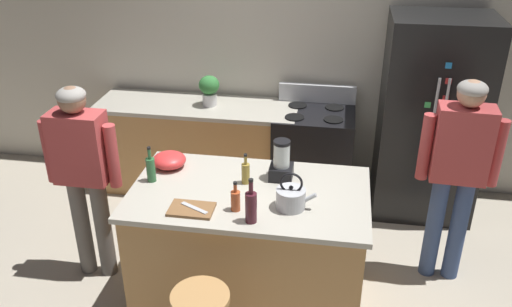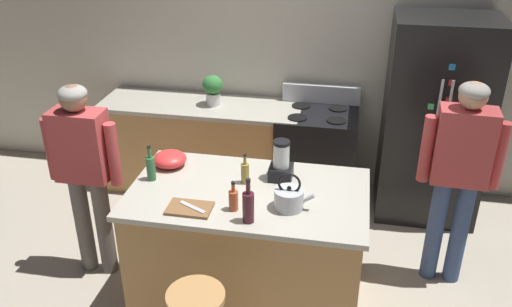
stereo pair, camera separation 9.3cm
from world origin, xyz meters
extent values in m
plane|color=#B2A893|center=(0.00, 0.00, 0.00)|extent=(14.00, 14.00, 0.00)
cube|color=beige|center=(0.00, 1.95, 1.35)|extent=(8.00, 0.10, 2.70)
cube|color=#B7844C|center=(0.00, 0.00, 0.44)|extent=(1.64, 0.94, 0.88)
cube|color=#B2AD9E|center=(0.00, 0.00, 0.90)|extent=(1.70, 1.00, 0.04)
cube|color=#B7844C|center=(-0.80, 1.55, 0.44)|extent=(2.00, 0.64, 0.88)
cube|color=#B2AD9E|center=(-0.80, 1.55, 0.90)|extent=(2.00, 0.64, 0.04)
cube|color=black|center=(1.42, 1.50, 0.94)|extent=(0.90, 0.70, 1.89)
cylinder|color=#B7BABF|center=(1.38, 1.13, 1.04)|extent=(0.02, 0.02, 0.85)
cylinder|color=#B7BABF|center=(1.46, 1.13, 1.04)|extent=(0.02, 0.02, 0.85)
cube|color=purple|center=(1.46, 1.15, 1.24)|extent=(0.05, 0.01, 0.05)
cube|color=red|center=(1.46, 1.15, 1.28)|extent=(0.05, 0.01, 0.05)
cube|color=red|center=(1.46, 1.15, 1.43)|extent=(0.05, 0.01, 0.05)
cube|color=#3FB259|center=(1.32, 1.15, 1.22)|extent=(0.05, 0.01, 0.05)
cube|color=#268CD8|center=(1.44, 1.15, 1.57)|extent=(0.05, 0.01, 0.05)
cube|color=black|center=(0.37, 1.52, 0.46)|extent=(0.76, 0.64, 0.92)
cube|color=black|center=(0.37, 1.20, 0.42)|extent=(0.60, 0.01, 0.24)
cube|color=#B7BABF|center=(0.37, 1.81, 1.01)|extent=(0.76, 0.06, 0.18)
cylinder|color=black|center=(0.19, 1.37, 0.93)|extent=(0.18, 0.18, 0.01)
cylinder|color=black|center=(0.55, 1.37, 0.93)|extent=(0.18, 0.18, 0.01)
cylinder|color=black|center=(0.19, 1.67, 0.93)|extent=(0.18, 0.18, 0.01)
cylinder|color=black|center=(0.55, 1.67, 0.93)|extent=(0.18, 0.18, 0.01)
cylinder|color=#66605B|center=(-1.37, 0.06, 0.43)|extent=(0.13, 0.13, 0.86)
cylinder|color=#66605B|center=(-1.19, 0.06, 0.43)|extent=(0.13, 0.13, 0.86)
cube|color=#B23F3F|center=(-1.28, 0.06, 1.14)|extent=(0.40, 0.22, 0.55)
cylinder|color=#B23F3F|center=(-1.53, 0.06, 1.09)|extent=(0.09, 0.09, 0.50)
cylinder|color=#B23F3F|center=(-1.03, 0.06, 1.09)|extent=(0.09, 0.09, 0.50)
sphere|color=#8C664C|center=(-1.28, 0.06, 1.52)|extent=(0.20, 0.20, 0.20)
ellipsoid|color=gray|center=(-1.28, 0.06, 1.55)|extent=(0.21, 0.21, 0.12)
cylinder|color=#384C7A|center=(1.58, 0.47, 0.45)|extent=(0.14, 0.14, 0.90)
cylinder|color=#384C7A|center=(1.40, 0.48, 0.45)|extent=(0.14, 0.14, 0.90)
cube|color=#B23F3F|center=(1.49, 0.47, 1.19)|extent=(0.41, 0.24, 0.58)
cylinder|color=#B23F3F|center=(1.74, 0.46, 1.14)|extent=(0.09, 0.09, 0.52)
cylinder|color=#B23F3F|center=(1.24, 0.49, 1.14)|extent=(0.09, 0.09, 0.52)
sphere|color=tan|center=(1.49, 0.47, 1.58)|extent=(0.21, 0.21, 0.20)
ellipsoid|color=gray|center=(1.49, 0.47, 1.61)|extent=(0.22, 0.22, 0.12)
cylinder|color=#B7844C|center=(-0.15, -0.85, 0.67)|extent=(0.36, 0.36, 0.04)
cylinder|color=silver|center=(-0.66, 1.55, 0.98)|extent=(0.14, 0.14, 0.12)
ellipsoid|color=#337A38|center=(-0.66, 1.55, 1.13)|extent=(0.20, 0.20, 0.18)
cube|color=black|center=(0.20, 0.23, 0.97)|extent=(0.17, 0.17, 0.10)
cylinder|color=silver|center=(0.20, 0.23, 1.12)|extent=(0.12, 0.12, 0.18)
cylinder|color=black|center=(0.20, 0.23, 1.22)|extent=(0.12, 0.12, 0.02)
cylinder|color=#471923|center=(0.08, -0.37, 1.03)|extent=(0.08, 0.08, 0.21)
cylinder|color=#471923|center=(0.08, -0.37, 1.18)|extent=(0.03, 0.03, 0.09)
cylinder|color=black|center=(0.08, -0.37, 1.23)|extent=(0.03, 0.03, 0.02)
cylinder|color=#2D6638|center=(-0.73, 0.03, 1.02)|extent=(0.07, 0.07, 0.18)
cylinder|color=#2D6638|center=(-0.73, 0.03, 1.15)|extent=(0.03, 0.03, 0.08)
cylinder|color=black|center=(-0.73, 0.03, 1.19)|extent=(0.03, 0.03, 0.02)
cylinder|color=olive|center=(-0.05, 0.11, 1.00)|extent=(0.06, 0.06, 0.15)
cylinder|color=olive|center=(-0.05, 0.11, 1.11)|extent=(0.02, 0.02, 0.07)
cylinder|color=black|center=(-0.05, 0.11, 1.15)|extent=(0.03, 0.03, 0.02)
cylinder|color=#B24C26|center=(-0.05, -0.25, 0.99)|extent=(0.06, 0.06, 0.14)
cylinder|color=#B24C26|center=(-0.05, -0.25, 1.09)|extent=(0.02, 0.02, 0.06)
cylinder|color=black|center=(-0.05, -0.25, 1.13)|extent=(0.03, 0.03, 0.02)
ellipsoid|color=red|center=(-0.67, 0.26, 0.98)|extent=(0.26, 0.26, 0.12)
cylinder|color=#B7BABF|center=(0.31, -0.16, 0.99)|extent=(0.20, 0.20, 0.14)
sphere|color=black|center=(0.31, -0.16, 1.08)|extent=(0.03, 0.03, 0.03)
cylinder|color=#B7BABF|center=(0.44, -0.16, 1.02)|extent=(0.09, 0.03, 0.08)
torus|color=black|center=(0.31, -0.16, 1.11)|extent=(0.16, 0.02, 0.16)
cube|color=brown|center=(-0.34, -0.31, 0.93)|extent=(0.30, 0.20, 0.02)
cube|color=#B7BABF|center=(-0.32, -0.31, 0.95)|extent=(0.21, 0.13, 0.01)
camera|label=1|loc=(0.58, -3.24, 2.90)|focal=37.82mm
camera|label=2|loc=(0.67, -3.23, 2.90)|focal=37.82mm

